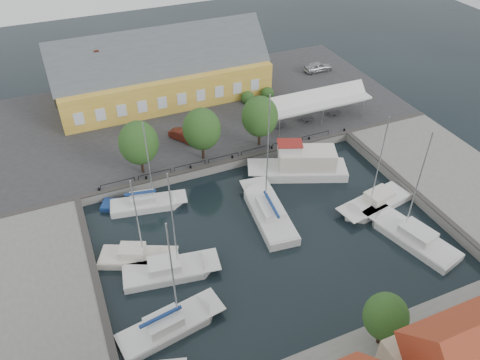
# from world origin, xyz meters

# --- Properties ---
(ground) EXTENTS (140.00, 140.00, 0.00)m
(ground) POSITION_xyz_m (0.00, 0.00, 0.00)
(ground) COLOR black
(ground) RESTS_ON ground
(north_quay) EXTENTS (56.00, 26.00, 1.00)m
(north_quay) POSITION_xyz_m (0.00, 23.00, 0.50)
(north_quay) COLOR #2D2D30
(north_quay) RESTS_ON ground
(west_quay) EXTENTS (12.00, 24.00, 1.00)m
(west_quay) POSITION_xyz_m (-22.00, -2.00, 0.50)
(west_quay) COLOR slate
(west_quay) RESTS_ON ground
(east_quay) EXTENTS (12.00, 24.00, 1.00)m
(east_quay) POSITION_xyz_m (22.00, -2.00, 0.50)
(east_quay) COLOR slate
(east_quay) RESTS_ON ground
(quay_edge_fittings) EXTENTS (56.00, 24.72, 0.40)m
(quay_edge_fittings) POSITION_xyz_m (0.02, 4.75, 1.06)
(quay_edge_fittings) COLOR #383533
(quay_edge_fittings) RESTS_ON north_quay
(warehouse) EXTENTS (28.56, 14.00, 9.55)m
(warehouse) POSITION_xyz_m (-2.60, 28.36, 4.43)
(warehouse) COLOR gold
(warehouse) RESTS_ON north_quay
(tent_canopy) EXTENTS (14.00, 4.00, 2.83)m
(tent_canopy) POSITION_xyz_m (14.00, 14.50, 3.68)
(tent_canopy) COLOR white
(tent_canopy) RESTS_ON north_quay
(quay_trees) EXTENTS (18.20, 4.20, 6.30)m
(quay_trees) POSITION_xyz_m (-2.00, 12.00, 4.88)
(quay_trees) COLOR black
(quay_trees) RESTS_ON north_quay
(car_silver) EXTENTS (4.44, 1.85, 1.50)m
(car_silver) POSITION_xyz_m (21.88, 27.04, 1.75)
(car_silver) COLOR #A2A5AA
(car_silver) RESTS_ON north_quay
(car_red) EXTENTS (3.19, 3.84, 1.24)m
(car_red) POSITION_xyz_m (-2.94, 16.53, 1.62)
(car_red) COLOR #541C13
(car_red) RESTS_ON north_quay
(center_sailboat) EXTENTS (4.05, 10.39, 13.74)m
(center_sailboat) POSITION_xyz_m (1.06, 1.12, 0.36)
(center_sailboat) COLOR silver
(center_sailboat) RESTS_ON ground
(trawler) EXTENTS (11.42, 7.16, 5.00)m
(trawler) POSITION_xyz_m (7.49, 6.13, 1.02)
(trawler) COLOR silver
(trawler) RESTS_ON ground
(east_boat_b) EXTENTS (8.69, 4.20, 11.44)m
(east_boat_b) POSITION_xyz_m (11.93, -1.69, 0.26)
(east_boat_b) COLOR silver
(east_boat_b) RESTS_ON ground
(east_boat_c) EXTENTS (5.39, 10.00, 12.18)m
(east_boat_c) POSITION_xyz_m (12.17, -7.16, 0.26)
(east_boat_c) COLOR silver
(east_boat_c) RESTS_ON ground
(west_boat_a) EXTENTS (8.10, 3.60, 10.54)m
(west_boat_a) POSITION_xyz_m (-9.85, 7.38, 0.27)
(west_boat_a) COLOR silver
(west_boat_a) RESTS_ON ground
(west_boat_b) EXTENTS (7.32, 5.07, 9.81)m
(west_boat_b) POSITION_xyz_m (-12.53, 0.45, 0.26)
(west_boat_b) COLOR silver
(west_boat_b) RESTS_ON ground
(west_boat_c) EXTENTS (8.81, 3.98, 11.51)m
(west_boat_c) POSITION_xyz_m (-10.26, -2.20, 0.26)
(west_boat_c) COLOR silver
(west_boat_c) RESTS_ON ground
(west_boat_d) EXTENTS (8.88, 3.97, 11.50)m
(west_boat_d) POSITION_xyz_m (-11.86, -7.67, 0.27)
(west_boat_d) COLOR silver
(west_boat_d) RESTS_ON ground
(launch_nw) EXTENTS (4.66, 3.47, 0.88)m
(launch_nw) POSITION_xyz_m (-12.25, 8.29, 0.09)
(launch_nw) COLOR navy
(launch_nw) RESTS_ON ground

